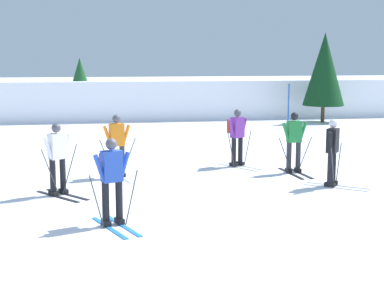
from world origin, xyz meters
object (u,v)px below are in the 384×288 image
skier_green (294,141)px  skier_white (57,157)px  trail_marker_pole (288,117)px  skier_black (333,151)px  conifer_far_left (324,69)px  skier_orange (117,143)px  conifer_far_right (80,81)px  skier_blue (111,177)px  skier_purple (237,135)px

skier_green → skier_white: same height
trail_marker_pole → skier_black: bearing=-98.0°
conifer_far_left → trail_marker_pole: bearing=-120.0°
skier_orange → conifer_far_right: conifer_far_right is taller
conifer_far_right → skier_white: bearing=-90.5°
skier_orange → skier_blue: same height
skier_purple → trail_marker_pole: size_ratio=0.74×
skier_blue → conifer_far_right: conifer_far_right is taller
skier_purple → skier_green: bearing=-41.6°
skier_green → skier_purple: bearing=138.4°
skier_blue → conifer_far_left: (10.86, 15.95, 1.67)m
skier_blue → conifer_far_right: bearing=93.2°
skier_blue → skier_black: bearing=23.8°
skier_green → skier_white: 6.57m
skier_blue → conifer_far_left: 19.37m
skier_blue → conifer_far_right: size_ratio=0.54×
skier_white → skier_blue: (1.19, -2.66, 0.04)m
skier_black → conifer_far_left: 14.60m
skier_black → skier_orange: bearing=159.4°
skier_orange → skier_blue: bearing=-93.3°
conifer_far_left → skier_white: bearing=-132.2°
skier_purple → skier_black: (1.72, -3.00, -0.04)m
skier_black → skier_green: bearing=101.6°
skier_green → skier_blue: size_ratio=1.00×
skier_green → trail_marker_pole: trail_marker_pole is taller
skier_black → trail_marker_pole: trail_marker_pole is taller
skier_orange → trail_marker_pole: (6.10, 3.72, 0.20)m
skier_blue → skier_white: bearing=114.0°
trail_marker_pole → skier_green: bearing=-106.7°
skier_green → skier_purple: size_ratio=1.00×
skier_purple → conifer_far_right: 14.22m
skier_purple → skier_white: (-5.02, -2.79, -0.04)m
skier_green → skier_black: 1.84m
skier_white → conifer_far_right: size_ratio=0.54×
skier_white → skier_black: (6.74, -0.21, -0.00)m
skier_white → conifer_far_left: size_ratio=0.39×
skier_purple → skier_blue: bearing=-125.1°
skier_orange → conifer_far_left: (10.60, 11.51, 1.67)m
conifer_far_left → conifer_far_right: conifer_far_left is taller
skier_purple → skier_white: same height
conifer_far_left → conifer_far_right: size_ratio=1.38×
skier_white → skier_blue: same height
skier_black → skier_purple: bearing=119.8°
skier_blue → skier_green: bearing=39.3°
skier_green → skier_purple: same height
skier_blue → conifer_far_left: conifer_far_left is taller
skier_orange → conifer_far_right: size_ratio=0.54×
skier_white → skier_green: bearing=14.0°
skier_purple → trail_marker_pole: bearing=47.1°
skier_orange → trail_marker_pole: size_ratio=0.74×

